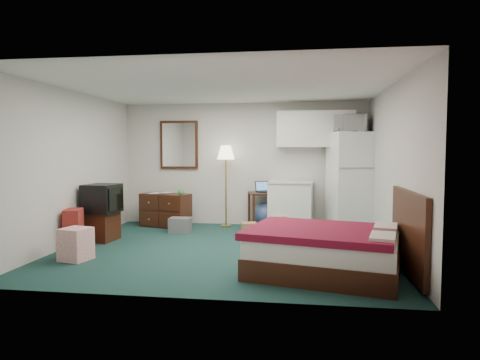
# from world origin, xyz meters

# --- Properties ---
(floor) EXTENTS (5.00, 4.50, 0.01)m
(floor) POSITION_xyz_m (0.00, 0.00, 0.00)
(floor) COLOR black
(floor) RESTS_ON ground
(ceiling) EXTENTS (5.00, 4.50, 0.01)m
(ceiling) POSITION_xyz_m (0.00, 0.00, 2.50)
(ceiling) COLOR silver
(ceiling) RESTS_ON walls
(walls) EXTENTS (5.01, 4.51, 2.50)m
(walls) POSITION_xyz_m (0.00, 0.00, 1.25)
(walls) COLOR silver
(walls) RESTS_ON floor
(mirror) EXTENTS (0.80, 0.06, 1.00)m
(mirror) POSITION_xyz_m (-1.35, 2.22, 1.65)
(mirror) COLOR white
(mirror) RESTS_ON walls
(upper_cabinets) EXTENTS (1.50, 0.35, 0.70)m
(upper_cabinets) POSITION_xyz_m (1.45, 2.08, 1.95)
(upper_cabinets) COLOR white
(upper_cabinets) RESTS_ON walls
(headboard) EXTENTS (0.06, 1.56, 1.00)m
(headboard) POSITION_xyz_m (2.46, -1.16, 0.55)
(headboard) COLOR #37140C
(headboard) RESTS_ON walls
(dresser) EXTENTS (1.06, 0.70, 0.67)m
(dresser) POSITION_xyz_m (-1.51, 1.77, 0.33)
(dresser) COLOR #37140C
(dresser) RESTS_ON floor
(floor_lamp) EXTENTS (0.39, 0.39, 1.63)m
(floor_lamp) POSITION_xyz_m (-0.32, 1.99, 0.82)
(floor_lamp) COLOR #B89D44
(floor_lamp) RESTS_ON floor
(desk) EXTENTS (0.70, 0.70, 0.71)m
(desk) POSITION_xyz_m (0.45, 1.93, 0.35)
(desk) COLOR #37140C
(desk) RESTS_ON floor
(exercise_ball) EXTENTS (0.65, 0.65, 0.51)m
(exercise_ball) POSITION_xyz_m (0.49, 1.91, 0.25)
(exercise_ball) COLOR navy
(exercise_ball) RESTS_ON floor
(kitchen_counter) EXTENTS (0.87, 0.69, 0.90)m
(kitchen_counter) POSITION_xyz_m (0.98, 1.91, 0.45)
(kitchen_counter) COLOR white
(kitchen_counter) RESTS_ON floor
(fridge) EXTENTS (0.93, 0.93, 1.88)m
(fridge) POSITION_xyz_m (2.13, 1.88, 0.94)
(fridge) COLOR white
(fridge) RESTS_ON floor
(bed) EXTENTS (2.03, 1.74, 0.56)m
(bed) POSITION_xyz_m (1.46, -1.16, 0.28)
(bed) COLOR #460B18
(bed) RESTS_ON floor
(tv_stand) EXTENTS (0.53, 0.57, 0.49)m
(tv_stand) POSITION_xyz_m (-2.21, 0.33, 0.24)
(tv_stand) COLOR #37140C
(tv_stand) RESTS_ON floor
(suitcase) EXTENTS (0.33, 0.43, 0.62)m
(suitcase) POSITION_xyz_m (-2.35, -0.27, 0.31)
(suitcase) COLOR maroon
(suitcase) RESTS_ON floor
(retail_box) EXTENTS (0.43, 0.43, 0.45)m
(retail_box) POSITION_xyz_m (-1.94, -0.95, 0.23)
(retail_box) COLOR white
(retail_box) RESTS_ON floor
(file_bin) EXTENTS (0.39, 0.29, 0.27)m
(file_bin) POSITION_xyz_m (-1.06, 1.23, 0.14)
(file_bin) COLOR slate
(file_bin) RESTS_ON floor
(cardboard_box_a) EXTENTS (0.32, 0.29, 0.23)m
(cardboard_box_a) POSITION_xyz_m (0.26, 1.12, 0.12)
(cardboard_box_a) COLOR olive
(cardboard_box_a) RESTS_ON floor
(cardboard_box_b) EXTENTS (0.26, 0.30, 0.28)m
(cardboard_box_b) POSITION_xyz_m (0.80, 1.69, 0.14)
(cardboard_box_b) COLOR olive
(cardboard_box_b) RESTS_ON floor
(laptop) EXTENTS (0.38, 0.36, 0.21)m
(laptop) POSITION_xyz_m (0.47, 1.91, 0.81)
(laptop) COLOR black
(laptop) RESTS_ON desk
(crt_tv) EXTENTS (0.57, 0.61, 0.48)m
(crt_tv) POSITION_xyz_m (-2.15, 0.31, 0.73)
(crt_tv) COLOR black
(crt_tv) RESTS_ON tv_stand
(microwave) EXTENTS (0.60, 0.34, 0.40)m
(microwave) POSITION_xyz_m (2.08, 1.87, 2.08)
(microwave) COLOR white
(microwave) RESTS_ON fridge
(book_a) EXTENTS (0.16, 0.10, 0.24)m
(book_a) POSITION_xyz_m (-1.79, 1.76, 0.79)
(book_a) COLOR olive
(book_a) RESTS_ON dresser
(book_b) EXTENTS (0.18, 0.10, 0.25)m
(book_b) POSITION_xyz_m (-1.59, 1.84, 0.79)
(book_b) COLOR olive
(book_b) RESTS_ON dresser
(mug) EXTENTS (0.17, 0.16, 0.13)m
(mug) POSITION_xyz_m (-1.13, 1.58, 0.73)
(mug) COLOR #499E45
(mug) RESTS_ON dresser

